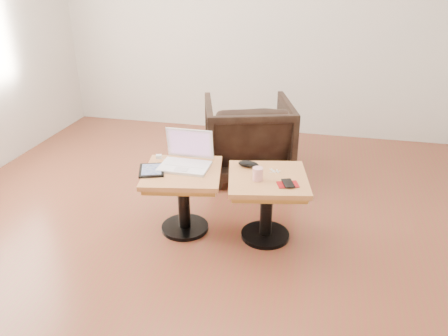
% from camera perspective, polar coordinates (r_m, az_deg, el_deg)
% --- Properties ---
extents(room_shell, '(4.52, 4.52, 2.71)m').
position_cam_1_polar(room_shell, '(2.84, -3.00, 15.62)').
color(room_shell, brown).
rests_on(room_shell, ground).
extents(side_table_left, '(0.62, 0.62, 0.49)m').
position_cam_1_polar(side_table_left, '(3.16, -5.36, -2.32)').
color(side_table_left, black).
rests_on(side_table_left, ground).
extents(side_table_right, '(0.63, 0.63, 0.49)m').
position_cam_1_polar(side_table_right, '(3.07, 5.65, -3.18)').
color(side_table_right, black).
rests_on(side_table_right, ground).
extents(laptop, '(0.35, 0.29, 0.25)m').
position_cam_1_polar(laptop, '(3.16, -4.95, 1.20)').
color(laptop, white).
rests_on(laptop, side_table_left).
extents(tablet, '(0.23, 0.26, 0.02)m').
position_cam_1_polar(tablet, '(3.12, -9.43, -0.28)').
color(tablet, black).
rests_on(tablet, side_table_left).
extents(charging_adapter, '(0.05, 0.05, 0.02)m').
position_cam_1_polar(charging_adapter, '(3.32, -8.52, 1.49)').
color(charging_adapter, white).
rests_on(charging_adapter, side_table_left).
extents(glasses_case, '(0.16, 0.08, 0.05)m').
position_cam_1_polar(glasses_case, '(3.14, 3.21, 0.52)').
color(glasses_case, black).
rests_on(glasses_case, side_table_right).
extents(striped_cup, '(0.10, 0.10, 0.09)m').
position_cam_1_polar(striped_cup, '(2.94, 4.42, -0.78)').
color(striped_cup, '#CC4A5C').
rests_on(striped_cup, side_table_right).
extents(earbuds_tangle, '(0.08, 0.05, 0.02)m').
position_cam_1_polar(earbuds_tangle, '(3.09, 6.67, -0.37)').
color(earbuds_tangle, white).
rests_on(earbuds_tangle, side_table_right).
extents(phone_on_sleeve, '(0.16, 0.14, 0.02)m').
position_cam_1_polar(phone_on_sleeve, '(2.92, 8.35, -2.06)').
color(phone_on_sleeve, maroon).
rests_on(phone_on_sleeve, side_table_right).
extents(armchair, '(0.96, 0.98, 0.72)m').
position_cam_1_polar(armchair, '(4.06, 3.12, 4.01)').
color(armchair, black).
rests_on(armchair, ground).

